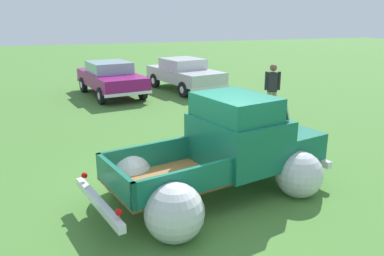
{
  "coord_description": "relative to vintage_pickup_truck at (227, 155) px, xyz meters",
  "views": [
    {
      "loc": [
        -2.57,
        -6.4,
        3.41
      ],
      "look_at": [
        0.0,
        1.12,
        1.05
      ],
      "focal_mm": 36.31,
      "sensor_mm": 36.0,
      "label": 1
    }
  ],
  "objects": [
    {
      "name": "ground_plane",
      "position": [
        -0.38,
        -0.09,
        -0.76
      ],
      "size": [
        80.0,
        80.0,
        0.0
      ],
      "primitive_type": "plane",
      "color": "#477A33"
    },
    {
      "name": "vintage_pickup_truck",
      "position": [
        0.0,
        0.0,
        0.0
      ],
      "size": [
        4.94,
        3.58,
        1.96
      ],
      "rotation": [
        0.0,
        0.0,
        0.24
      ],
      "color": "black",
      "rests_on": "ground"
    },
    {
      "name": "show_car_0",
      "position": [
        -0.91,
        10.15,
        0.03
      ],
      "size": [
        2.64,
        4.59,
        1.43
      ],
      "rotation": [
        0.0,
        0.0,
        -1.39
      ],
      "color": "black",
      "rests_on": "ground"
    },
    {
      "name": "show_car_1",
      "position": [
        2.42,
        10.3,
        0.02
      ],
      "size": [
        2.81,
        4.47,
        1.43
      ],
      "rotation": [
        0.0,
        0.0,
        -1.33
      ],
      "color": "black",
      "rests_on": "ground"
    },
    {
      "name": "spectator_0",
      "position": [
        3.79,
        4.84,
        0.27
      ],
      "size": [
        0.53,
        0.44,
        1.79
      ],
      "rotation": [
        0.0,
        0.0,
        1.22
      ],
      "color": "gray",
      "rests_on": "ground"
    }
  ]
}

